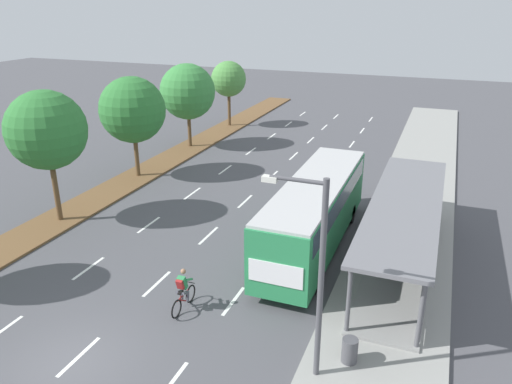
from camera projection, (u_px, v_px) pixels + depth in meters
The scene contains 15 objects.
ground_plane at pixel (71, 364), 16.07m from camera, with size 140.00×140.00×0.00m, color #4C4C51.
median_strip at pixel (167, 160), 36.21m from camera, with size 2.60×52.00×0.12m, color brown.
sidewalk_right at pixel (416, 191), 30.28m from camera, with size 4.50×52.00×0.15m, color gray.
lane_divider_left at pixel (210, 181), 32.28m from camera, with size 0.14×45.62×0.01m.
lane_divider_center at pixel (260, 188), 31.10m from camera, with size 0.14×45.62×0.01m.
lane_divider_right at pixel (313, 195), 29.92m from camera, with size 0.14×45.62×0.01m.
bus_shelter at pixel (410, 227), 21.36m from camera, with size 2.90×12.72×2.86m.
bus at pixel (315, 208), 22.89m from camera, with size 2.54×11.29×3.37m.
cyclist at pixel (183, 292), 18.61m from camera, with size 0.46×1.82×1.71m.
median_tree_second at pixel (46, 130), 24.59m from camera, with size 4.01×4.01×6.89m.
median_tree_third at pixel (132, 110), 31.36m from camera, with size 4.22×4.22×6.52m.
median_tree_fourth at pixel (188, 92), 37.98m from camera, with size 4.27×4.27×6.48m.
median_tree_fifth at pixel (229, 79), 44.53m from camera, with size 3.17×3.17×5.85m.
streetlight at pixel (316, 268), 14.15m from camera, with size 1.91×0.24×6.50m.
trash_bin at pixel (350, 350), 15.82m from camera, with size 0.52×0.52×0.85m, color #4C4C51.
Camera 1 is at (10.31, -9.86, 11.09)m, focal length 34.59 mm.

